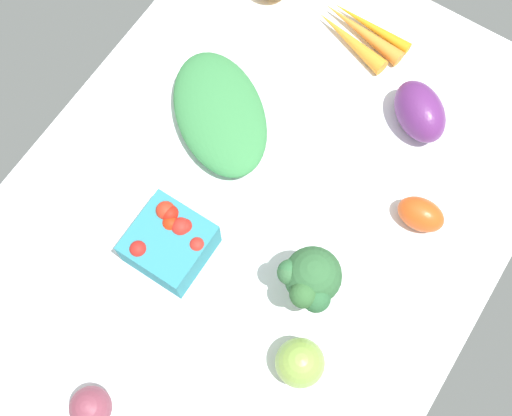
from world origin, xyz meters
The scene contains 9 objects.
tablecloth centered at (0.00, 0.00, 1.00)cm, with size 104.00×76.00×2.00cm, color white.
heirloom_tomato_green centered at (-17.00, -18.58, 5.63)cm, with size 7.27×7.27×7.27cm, color #85A946.
leafy_greens_clump centered at (10.67, 14.12, 4.64)cm, with size 24.21×14.57×5.28cm, color #3A8547.
eggplant centered at (28.41, -13.85, 5.75)cm, with size 11.34×7.50×7.50cm, color #62286F.
roma_tomato centered at (13.08, -22.53, 4.58)cm, with size 7.64×5.17×5.17cm, color #E04F1A.
berry_basket centered at (-12.34, 7.70, 5.95)cm, with size 11.33×11.33×8.25cm.
carrot_bunch centered at (37.74, 2.64, 3.40)cm, with size 9.85×17.47×2.99cm.
red_onion_near_basket centered at (-38.42, 3.14, 5.04)cm, with size 6.07×6.07×6.07cm, color #833A4B.
broccoli_head centered at (-6.76, -13.60, 10.20)cm, with size 9.69×9.05×12.51cm.
Camera 1 is at (-29.79, -19.31, 102.79)cm, focal length 46.29 mm.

